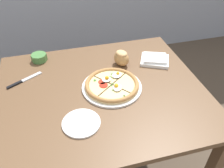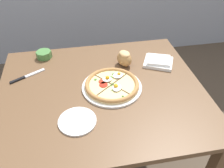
{
  "view_description": "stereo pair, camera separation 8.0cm",
  "coord_description": "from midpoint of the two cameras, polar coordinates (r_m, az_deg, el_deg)",
  "views": [
    {
      "loc": [
        -0.2,
        -0.99,
        1.63
      ],
      "look_at": [
        0.06,
        -0.0,
        0.8
      ],
      "focal_mm": 38.0,
      "sensor_mm": 36.0,
      "label": 1
    },
    {
      "loc": [
        -0.12,
        -1.01,
        1.63
      ],
      "look_at": [
        0.06,
        -0.0,
        0.8
      ],
      "focal_mm": 38.0,
      "sensor_mm": 36.0,
      "label": 2
    }
  ],
  "objects": [
    {
      "name": "ground_plane",
      "position": [
        1.92,
        -0.64,
        -19.05
      ],
      "size": [
        12.0,
        12.0,
        0.0
      ],
      "primitive_type": "plane",
      "color": "brown"
    },
    {
      "name": "dining_table",
      "position": [
        1.4,
        -0.83,
        -4.63
      ],
      "size": [
        1.14,
        0.98,
        0.77
      ],
      "color": "brown",
      "rests_on": "ground_plane"
    },
    {
      "name": "pizza",
      "position": [
        1.32,
        1.73,
        -0.38
      ],
      "size": [
        0.34,
        0.34,
        0.05
      ],
      "color": "white",
      "rests_on": "dining_table"
    },
    {
      "name": "ramekin_bowl",
      "position": [
        1.63,
        -14.72,
        6.89
      ],
      "size": [
        0.1,
        0.1,
        0.05
      ],
      "color": "#4C8442",
      "rests_on": "dining_table"
    },
    {
      "name": "napkin_folded",
      "position": [
        1.56,
        12.57,
        5.28
      ],
      "size": [
        0.22,
        0.21,
        0.04
      ],
      "rotation": [
        0.0,
        0.0,
        -0.45
      ],
      "color": "white",
      "rests_on": "dining_table"
    },
    {
      "name": "bread_piece_near",
      "position": [
        1.49,
        4.54,
        6.18
      ],
      "size": [
        0.12,
        0.13,
        0.1
      ],
      "rotation": [
        0.0,
        0.0,
        2.01
      ],
      "color": "#B27F47",
      "rests_on": "dining_table"
    },
    {
      "name": "knife_main",
      "position": [
        1.49,
        -18.3,
        1.79
      ],
      "size": [
        0.2,
        0.12,
        0.01
      ],
      "rotation": [
        0.0,
        0.0,
        0.51
      ],
      "color": "silver",
      "rests_on": "dining_table"
    },
    {
      "name": "side_saucer",
      "position": [
        1.16,
        -6.37,
        -8.92
      ],
      "size": [
        0.18,
        0.18,
        0.01
      ],
      "color": "white",
      "rests_on": "dining_table"
    }
  ]
}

